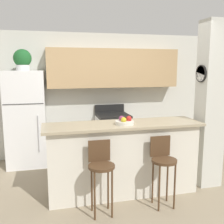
{
  "coord_description": "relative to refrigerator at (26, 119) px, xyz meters",
  "views": [
    {
      "loc": [
        -1.03,
        -3.53,
        1.86
      ],
      "look_at": [
        0.0,
        0.67,
        1.12
      ],
      "focal_mm": 42.0,
      "sensor_mm": 36.0,
      "label": 1
    }
  ],
  "objects": [
    {
      "name": "fruit_bowl",
      "position": [
        1.46,
        -1.64,
        0.21
      ],
      "size": [
        0.26,
        0.26,
        0.12
      ],
      "color": "silver",
      "rests_on": "counter_bar"
    },
    {
      "name": "ground_plane",
      "position": [
        1.46,
        -1.57,
        -0.9
      ],
      "size": [
        14.0,
        14.0,
        0.0
      ],
      "primitive_type": "plane",
      "color": "gray"
    },
    {
      "name": "trash_bin",
      "position": [
        0.58,
        -0.22,
        -0.71
      ],
      "size": [
        0.28,
        0.28,
        0.38
      ],
      "color": "black",
      "rests_on": "ground_plane"
    },
    {
      "name": "bar_stool_right",
      "position": [
        1.88,
        -2.03,
        -0.28
      ],
      "size": [
        0.33,
        0.33,
        0.94
      ],
      "color": "#4C331E",
      "rests_on": "ground_plane"
    },
    {
      "name": "refrigerator",
      "position": [
        0.0,
        0.0,
        0.0
      ],
      "size": [
        0.72,
        0.66,
        1.8
      ],
      "color": "white",
      "rests_on": "ground_plane"
    },
    {
      "name": "potted_plant_on_fridge",
      "position": [
        -0.0,
        0.0,
        1.1
      ],
      "size": [
        0.32,
        0.32,
        0.39
      ],
      "color": "silver",
      "rests_on": "refrigerator"
    },
    {
      "name": "wall_back",
      "position": [
        1.59,
        0.3,
        0.63
      ],
      "size": [
        5.6,
        0.38,
        2.55
      ],
      "color": "silver",
      "rests_on": "ground_plane"
    },
    {
      "name": "stove_range",
      "position": [
        1.7,
        0.01,
        -0.44
      ],
      "size": [
        0.64,
        0.66,
        1.07
      ],
      "color": "white",
      "rests_on": "ground_plane"
    },
    {
      "name": "bar_stool_left",
      "position": [
        1.04,
        -2.03,
        -0.28
      ],
      "size": [
        0.33,
        0.33,
        0.94
      ],
      "color": "#4C331E",
      "rests_on": "ground_plane"
    },
    {
      "name": "counter_bar",
      "position": [
        1.46,
        -1.57,
        -0.36
      ],
      "size": [
        2.28,
        0.63,
        1.06
      ],
      "color": "silver",
      "rests_on": "ground_plane"
    },
    {
      "name": "pillar_right",
      "position": [
        2.85,
        -1.58,
        0.38
      ],
      "size": [
        0.38,
        0.32,
        2.55
      ],
      "color": "silver",
      "rests_on": "ground_plane"
    }
  ]
}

